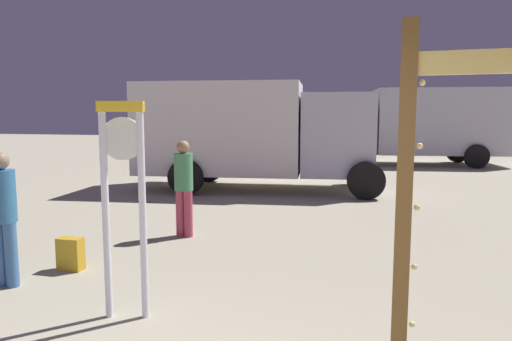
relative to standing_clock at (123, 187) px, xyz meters
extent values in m
cylinder|color=white|center=(-0.18, -0.05, -0.30)|extent=(0.07, 0.07, 2.03)
cylinder|color=white|center=(0.18, 0.03, -0.30)|extent=(0.07, 0.07, 2.03)
cube|color=yellow|center=(0.00, -0.01, 0.77)|extent=(0.45, 0.17, 0.10)
cylinder|color=white|center=(-0.01, 0.02, 0.46)|extent=(0.41, 0.13, 0.41)
cube|color=black|center=(-0.01, 0.05, 0.46)|extent=(0.10, 0.03, 0.04)
cube|color=black|center=(-0.01, 0.05, 0.46)|extent=(0.10, 0.03, 0.15)
cube|color=brown|center=(2.53, -0.94, -0.02)|extent=(0.11, 0.11, 2.59)
cube|color=#FFDD72|center=(2.88, -0.96, 1.00)|extent=(0.60, 0.10, 0.14)
sphere|color=#EEED95|center=(2.61, -0.94, -0.67)|extent=(0.04, 0.04, 0.04)
sphere|color=#F6E88E|center=(2.61, -0.94, -0.28)|extent=(0.04, 0.04, 0.04)
sphere|color=#FBE389|center=(2.61, -0.94, 0.11)|extent=(0.04, 0.04, 0.04)
sphere|color=#FEDE91|center=(2.61, -0.94, 0.50)|extent=(0.04, 0.04, 0.04)
sphere|color=#F5E790|center=(2.61, -0.94, 0.88)|extent=(0.04, 0.04, 0.04)
cylinder|color=teal|center=(-1.87, 0.40, -0.93)|extent=(0.14, 0.14, 0.77)
cylinder|color=teal|center=(-1.72, 0.40, -0.93)|extent=(0.14, 0.14, 0.77)
cylinder|color=teal|center=(-1.80, 0.40, -0.24)|extent=(0.30, 0.30, 0.61)
cube|color=gold|center=(-1.43, 1.08, -1.10)|extent=(0.32, 0.17, 0.42)
cube|color=orange|center=(-1.43, 1.19, -1.16)|extent=(0.22, 0.04, 0.19)
cylinder|color=#B74157|center=(-0.58, 3.00, -0.93)|extent=(0.14, 0.14, 0.77)
cylinder|color=#B74157|center=(-0.73, 3.02, -0.93)|extent=(0.14, 0.14, 0.77)
cylinder|color=#498A58|center=(-0.66, 3.01, -0.24)|extent=(0.30, 0.30, 0.61)
sphere|color=#A37956|center=(-0.66, 3.01, 0.17)|extent=(0.21, 0.21, 0.21)
cube|color=silver|center=(-1.67, 8.00, 0.33)|extent=(4.52, 2.74, 2.39)
cube|color=#BAB6CB|center=(1.42, 8.32, 0.19)|extent=(2.02, 2.36, 2.10)
cube|color=black|center=(2.32, 8.42, 0.61)|extent=(0.22, 1.83, 0.92)
cylinder|color=black|center=(2.21, 7.23, -0.86)|extent=(0.92, 0.34, 0.90)
cylinder|color=black|center=(1.96, 9.56, -0.86)|extent=(0.92, 0.34, 0.90)
cylinder|color=black|center=(-2.19, 6.77, -0.86)|extent=(0.92, 0.34, 0.90)
cylinder|color=black|center=(-2.44, 9.09, -0.86)|extent=(0.92, 0.34, 0.90)
cube|color=#BBBBC4|center=(4.95, 15.88, 0.43)|extent=(5.36, 2.89, 2.59)
cube|color=silver|center=(1.49, 15.42, 0.07)|extent=(2.05, 2.34, 1.87)
cube|color=black|center=(0.60, 15.30, 0.45)|extent=(0.27, 1.78, 0.82)
cylinder|color=black|center=(0.68, 16.46, -0.86)|extent=(0.93, 0.37, 0.90)
cylinder|color=black|center=(0.99, 14.21, -0.86)|extent=(0.93, 0.37, 0.90)
cylinder|color=black|center=(5.86, 17.15, -0.86)|extent=(0.93, 0.37, 0.90)
cylinder|color=black|center=(6.16, 14.90, -0.86)|extent=(0.93, 0.37, 0.90)
camera|label=1|loc=(2.32, -3.97, 0.69)|focal=32.46mm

